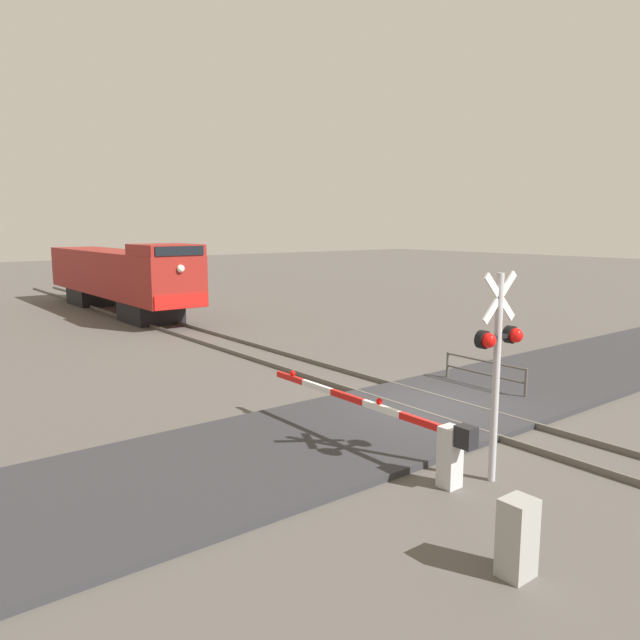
% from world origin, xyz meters
% --- Properties ---
extents(ground_plane, '(160.00, 160.00, 0.00)m').
position_xyz_m(ground_plane, '(0.00, 0.00, 0.00)').
color(ground_plane, '#514C47').
extents(rail_track_left, '(0.08, 80.00, 0.15)m').
position_xyz_m(rail_track_left, '(-0.72, 0.00, 0.07)').
color(rail_track_left, '#59544C').
rests_on(rail_track_left, ground_plane).
extents(rail_track_right, '(0.08, 80.00, 0.15)m').
position_xyz_m(rail_track_right, '(0.72, 0.00, 0.07)').
color(rail_track_right, '#59544C').
rests_on(rail_track_right, ground_plane).
extents(road_surface, '(36.00, 4.99, 0.14)m').
position_xyz_m(road_surface, '(0.00, 0.00, 0.07)').
color(road_surface, '#2D2D30').
rests_on(road_surface, ground_plane).
extents(locomotive, '(2.80, 16.41, 3.99)m').
position_xyz_m(locomotive, '(0.00, 23.33, 2.09)').
color(locomotive, black).
rests_on(locomotive, ground_plane).
extents(crossing_signal, '(1.18, 0.33, 4.05)m').
position_xyz_m(crossing_signal, '(-2.67, -3.71, 2.51)').
color(crossing_signal, '#ADADB2').
rests_on(crossing_signal, ground_plane).
extents(crossing_gate, '(0.36, 6.23, 1.29)m').
position_xyz_m(crossing_gate, '(-3.54, -2.52, 0.81)').
color(crossing_gate, silver).
rests_on(crossing_gate, ground_plane).
extents(utility_cabinet, '(0.47, 0.41, 1.14)m').
position_xyz_m(utility_cabinet, '(-5.11, -5.88, 0.57)').
color(utility_cabinet, '#999993').
rests_on(utility_cabinet, ground_plane).
extents(guard_railing, '(0.08, 2.87, 0.95)m').
position_xyz_m(guard_railing, '(2.52, 0.40, 0.63)').
color(guard_railing, '#4C4742').
rests_on(guard_railing, ground_plane).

